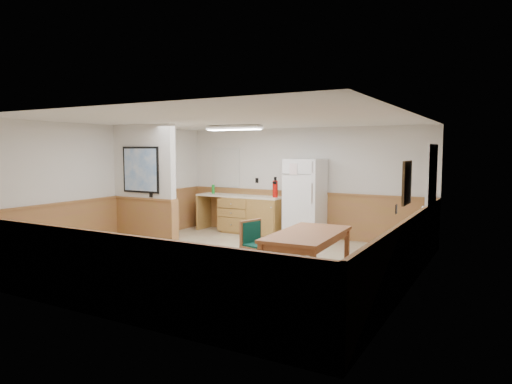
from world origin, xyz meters
The scene contains 20 objects.
ground centered at (0.00, 0.00, 0.00)m, with size 6.00×6.00×0.00m, color tan.
ceiling centered at (0.00, 0.00, 2.50)m, with size 6.00×6.00×0.02m, color white.
back_wall centered at (0.00, 3.00, 1.25)m, with size 6.00×0.02×2.50m, color silver.
right_wall centered at (3.00, 0.00, 1.25)m, with size 0.02×6.00×2.50m, color silver.
left_wall centered at (-3.00, 0.00, 1.25)m, with size 0.02×6.00×2.50m, color silver.
wainscot_back centered at (0.00, 2.98, 0.50)m, with size 6.00×0.04×1.00m, color #995D3D.
wainscot_right centered at (2.98, 0.00, 0.50)m, with size 0.04×6.00×1.00m, color #995D3D.
wainscot_left centered at (-2.98, 0.00, 0.50)m, with size 0.04×6.00×1.00m, color #995D3D.
partition_wall centered at (-2.25, 0.19, 1.23)m, with size 1.50×0.20×2.50m.
kitchen_counter centered at (-1.21, 2.68, 0.46)m, with size 2.20×0.61×1.00m.
exterior_door centered at (2.96, 1.90, 1.05)m, with size 0.07×1.02×2.15m.
kitchen_window centered at (-2.10, 2.98, 1.55)m, with size 0.80×0.04×1.00m.
wall_painting centered at (2.97, -0.30, 1.55)m, with size 0.04×0.50×0.60m.
fluorescent_fixture centered at (-0.80, 1.30, 2.45)m, with size 1.20×0.30×0.09m.
refrigerator centered at (0.22, 2.63, 0.90)m, with size 0.82×0.73×1.80m.
dining_table centered at (1.55, -0.38, 0.66)m, with size 0.97×1.82×0.75m.
dining_bench centered at (2.71, -0.39, 0.35)m, with size 0.44×1.71×0.45m.
dining_chair centered at (0.60, -0.31, 0.49)m, with size 0.73×0.58×0.85m.
fire_extinguisher centered at (-0.53, 2.65, 1.11)m, with size 0.16×0.16×0.48m.
soap_bottle centered at (-2.29, 2.70, 1.01)m, with size 0.07×0.07×0.23m, color green.
Camera 1 is at (4.20, -6.70, 2.00)m, focal length 32.00 mm.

